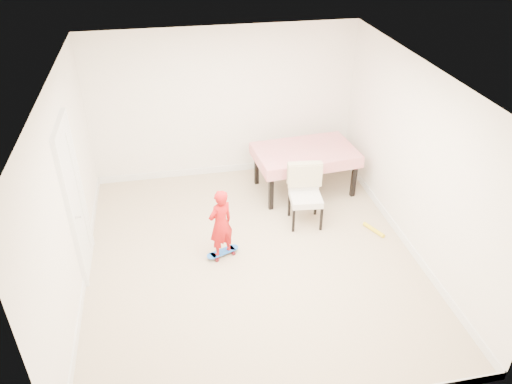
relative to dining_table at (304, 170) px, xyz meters
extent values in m
plane|color=tan|center=(-1.21, -1.63, -0.38)|extent=(5.00, 5.00, 0.00)
cube|color=white|center=(-1.21, -1.63, 2.20)|extent=(4.50, 5.00, 0.04)
cube|color=white|center=(-1.21, 0.85, 0.92)|extent=(4.50, 0.04, 2.60)
cube|color=white|center=(-1.21, -4.11, 0.92)|extent=(4.50, 0.04, 2.60)
cube|color=white|center=(-3.44, -1.63, 0.92)|extent=(0.04, 5.00, 2.60)
cube|color=white|center=(1.02, -1.63, 0.92)|extent=(0.04, 5.00, 2.60)
cube|color=white|center=(-3.43, -1.33, 0.64)|extent=(0.11, 0.94, 2.11)
cube|color=white|center=(-1.21, 0.86, -0.32)|extent=(4.50, 0.02, 0.12)
cube|color=white|center=(-3.45, -1.63, -0.32)|extent=(0.02, 5.00, 0.12)
cube|color=white|center=(1.03, -1.63, -0.32)|extent=(0.02, 5.00, 0.12)
imported|color=red|center=(-1.61, -1.51, 0.14)|extent=(0.45, 0.40, 1.04)
cylinder|color=yellow|center=(0.71, -1.38, -0.35)|extent=(0.22, 0.39, 0.06)
camera|label=1|loc=(-2.19, -6.98, 4.10)|focal=35.00mm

